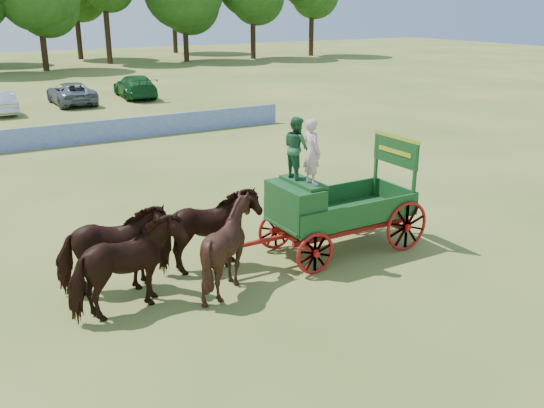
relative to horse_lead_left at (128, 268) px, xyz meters
The scene contains 7 objects.
ground 2.39m from the horse_lead_left, 17.70° to the right, with size 160.00×160.00×0.00m, color #9A8D45.
horse_lead_left is the anchor object (origin of this frame).
horse_lead_right 1.10m from the horse_lead_left, 90.00° to the left, with size 1.15×2.53×2.14m, color black.
horse_wheel_left 2.40m from the horse_lead_left, ahead, with size 1.73×1.94×2.14m, color black.
horse_wheel_right 2.64m from the horse_lead_left, 24.62° to the left, with size 1.15×2.53×2.14m, color black.
farm_dray 5.41m from the horse_lead_left, ahead, with size 5.99×2.00×3.79m.
sponsor_banner 17.39m from the horse_lead_left, 86.58° to the left, with size 26.00×0.08×1.05m, color #1C3699.
Camera 1 is at (-5.39, -11.14, 6.47)m, focal length 40.00 mm.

